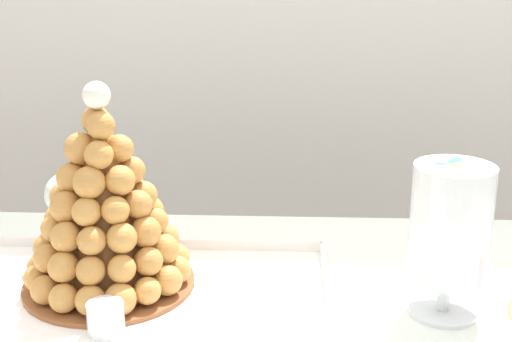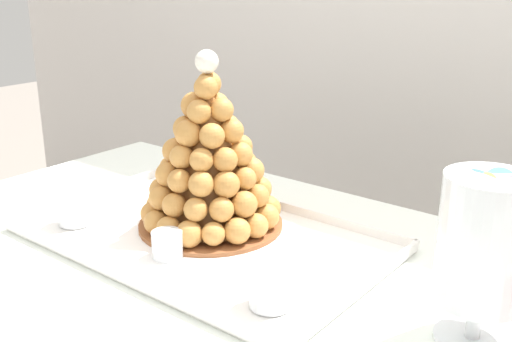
{
  "view_description": "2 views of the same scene",
  "coord_description": "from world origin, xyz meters",
  "px_view_note": "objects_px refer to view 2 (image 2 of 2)",
  "views": [
    {
      "loc": [
        0.01,
        -0.9,
        1.32
      ],
      "look_at": [
        -0.03,
        0.06,
        1.01
      ],
      "focal_mm": 48.55,
      "sensor_mm": 36.0,
      "label": 1
    },
    {
      "loc": [
        0.46,
        -0.69,
        1.28
      ],
      "look_at": [
        -0.07,
        -0.02,
        0.99
      ],
      "focal_mm": 42.87,
      "sensor_mm": 36.0,
      "label": 2
    }
  ],
  "objects_px": {
    "macaron_goblet": "(484,242)",
    "dessert_cup_mid_left": "(167,245)",
    "croquembouche": "(210,162)",
    "dessert_cup_centre": "(271,289)",
    "dessert_cup_left": "(75,210)",
    "serving_tray": "(204,238)",
    "wine_glass": "(209,149)"
  },
  "relations": [
    {
      "from": "serving_tray",
      "to": "croquembouche",
      "type": "xyz_separation_m",
      "value": [
        -0.02,
        0.05,
        0.13
      ]
    },
    {
      "from": "macaron_goblet",
      "to": "dessert_cup_mid_left",
      "type": "bearing_deg",
      "value": -169.63
    },
    {
      "from": "croquembouche",
      "to": "dessert_cup_left",
      "type": "xyz_separation_m",
      "value": [
        -0.21,
        -0.15,
        -0.1
      ]
    },
    {
      "from": "croquembouche",
      "to": "dessert_cup_centre",
      "type": "distance_m",
      "value": 0.33
    },
    {
      "from": "croquembouche",
      "to": "dessert_cup_centre",
      "type": "bearing_deg",
      "value": -31.36
    },
    {
      "from": "croquembouche",
      "to": "wine_glass",
      "type": "distance_m",
      "value": 0.14
    },
    {
      "from": "dessert_cup_left",
      "to": "dessert_cup_mid_left",
      "type": "bearing_deg",
      "value": 2.49
    },
    {
      "from": "dessert_cup_mid_left",
      "to": "wine_glass",
      "type": "bearing_deg",
      "value": 116.84
    },
    {
      "from": "serving_tray",
      "to": "dessert_cup_left",
      "type": "bearing_deg",
      "value": -155.64
    },
    {
      "from": "serving_tray",
      "to": "dessert_cup_mid_left",
      "type": "xyz_separation_m",
      "value": [
        0.01,
        -0.1,
        0.02
      ]
    },
    {
      "from": "serving_tray",
      "to": "wine_glass",
      "type": "distance_m",
      "value": 0.22
    },
    {
      "from": "dessert_cup_mid_left",
      "to": "macaron_goblet",
      "type": "bearing_deg",
      "value": 10.37
    },
    {
      "from": "dessert_cup_left",
      "to": "dessert_cup_centre",
      "type": "distance_m",
      "value": 0.48
    },
    {
      "from": "croquembouche",
      "to": "dessert_cup_centre",
      "type": "relative_size",
      "value": 5.32
    },
    {
      "from": "serving_tray",
      "to": "croquembouche",
      "type": "distance_m",
      "value": 0.14
    },
    {
      "from": "dessert_cup_centre",
      "to": "macaron_goblet",
      "type": "xyz_separation_m",
      "value": [
        0.26,
        0.11,
        0.11
      ]
    },
    {
      "from": "serving_tray",
      "to": "macaron_goblet",
      "type": "relative_size",
      "value": 2.65
    },
    {
      "from": "serving_tray",
      "to": "dessert_cup_mid_left",
      "type": "relative_size",
      "value": 12.44
    },
    {
      "from": "dessert_cup_left",
      "to": "serving_tray",
      "type": "bearing_deg",
      "value": 24.36
    },
    {
      "from": "serving_tray",
      "to": "wine_glass",
      "type": "relative_size",
      "value": 4.0
    },
    {
      "from": "serving_tray",
      "to": "macaron_goblet",
      "type": "xyz_separation_m",
      "value": [
        0.5,
        -0.01,
        0.14
      ]
    },
    {
      "from": "wine_glass",
      "to": "dessert_cup_left",
      "type": "bearing_deg",
      "value": -115.53
    },
    {
      "from": "croquembouche",
      "to": "dessert_cup_centre",
      "type": "xyz_separation_m",
      "value": [
        0.26,
        -0.16,
        -0.1
      ]
    },
    {
      "from": "macaron_goblet",
      "to": "croquembouche",
      "type": "bearing_deg",
      "value": 174.18
    },
    {
      "from": "dessert_cup_mid_left",
      "to": "wine_glass",
      "type": "xyz_separation_m",
      "value": [
        -0.12,
        0.24,
        0.09
      ]
    },
    {
      "from": "serving_tray",
      "to": "dessert_cup_centre",
      "type": "relative_size",
      "value": 10.51
    },
    {
      "from": "dessert_cup_left",
      "to": "dessert_cup_mid_left",
      "type": "distance_m",
      "value": 0.24
    },
    {
      "from": "dessert_cup_mid_left",
      "to": "dessert_cup_centre",
      "type": "height_order",
      "value": "dessert_cup_centre"
    },
    {
      "from": "dessert_cup_centre",
      "to": "wine_glass",
      "type": "distance_m",
      "value": 0.45
    },
    {
      "from": "dessert_cup_mid_left",
      "to": "dessert_cup_centre",
      "type": "xyz_separation_m",
      "value": [
        0.23,
        -0.02,
        0.01
      ]
    },
    {
      "from": "dessert_cup_left",
      "to": "wine_glass",
      "type": "relative_size",
      "value": 0.38
    },
    {
      "from": "croquembouche",
      "to": "serving_tray",
      "type": "bearing_deg",
      "value": -62.72
    }
  ]
}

